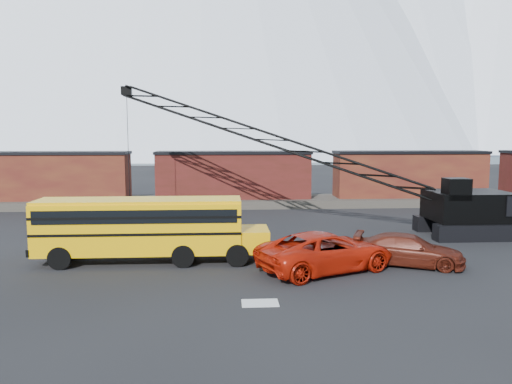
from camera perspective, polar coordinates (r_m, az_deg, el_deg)
ground at (r=23.17m, az=-1.50°, el=-9.36°), size 160.00×160.00×0.00m
gravel_berm at (r=44.68m, az=-2.56°, el=-1.12°), size 120.00×5.00×0.70m
boxcar_west_near at (r=46.93m, az=-22.52°, el=1.71°), size 13.70×3.10×4.17m
boxcar_mid at (r=44.41m, az=-2.58°, el=1.96°), size 13.70×3.10×4.17m
boxcar_east_near at (r=47.48m, az=17.12°, el=1.98°), size 13.70×3.10×4.17m
snow_patch at (r=19.39m, az=0.47°, el=-12.57°), size 1.40×0.90×0.02m
school_bus at (r=25.47m, az=-12.34°, el=-3.90°), size 11.65×2.65×3.19m
red_pickup at (r=23.73m, az=7.99°, el=-6.74°), size 7.29×5.48×1.84m
maroon_suv at (r=25.61m, az=17.07°, el=-6.36°), size 5.63×3.89×1.51m
crawler_crane at (r=33.28m, az=2.79°, el=5.63°), size 25.38×8.37×9.89m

